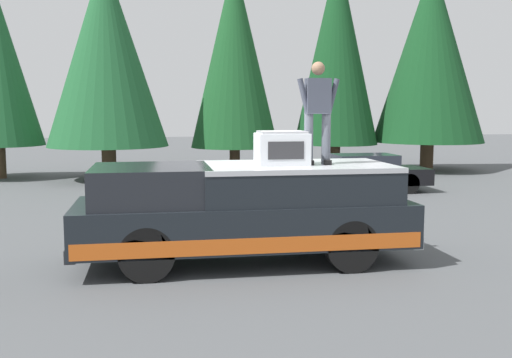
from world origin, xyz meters
name	(u,v)px	position (x,y,z in m)	size (l,w,h in m)	color
ground_plane	(266,255)	(0.00, 0.00, 0.00)	(90.00, 90.00, 0.00)	#4C4F51
pickup_truck	(244,211)	(-0.42, 0.47, 0.87)	(2.01, 5.54, 1.65)	black
compressor_unit	(282,148)	(-0.51, -0.16, 1.93)	(0.65, 0.84, 0.56)	silver
person_on_truck_bed	(318,110)	(-0.54, -0.75, 2.55)	(0.29, 0.72, 1.69)	#4C515B
parked_car_black	(362,173)	(7.53, -4.45, 0.58)	(1.64, 4.10, 1.16)	black
conifer_far_left	(430,53)	(13.28, -9.35, 4.83)	(4.54, 4.54, 8.50)	#4C3826
conifer_left	(337,49)	(13.64, -5.48, 4.98)	(3.42, 3.42, 8.86)	#4C3826
conifer_center_left	(234,54)	(13.46, -1.26, 4.68)	(3.46, 3.46, 8.33)	#4C3826
conifer_center_right	(106,52)	(12.04, 3.52, 4.55)	(4.30, 4.30, 7.91)	#4C3826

